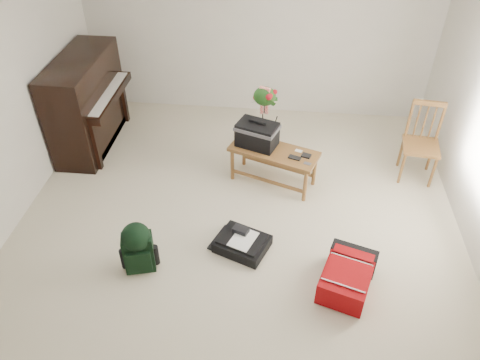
# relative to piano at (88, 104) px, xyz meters

# --- Properties ---
(floor) EXTENTS (5.00, 5.50, 0.01)m
(floor) POSITION_rel_piano_xyz_m (2.19, -1.60, -0.60)
(floor) COLOR #C2B59C
(floor) RESTS_ON ground
(ceiling) EXTENTS (5.00, 5.50, 0.01)m
(ceiling) POSITION_rel_piano_xyz_m (2.19, -1.60, 1.90)
(ceiling) COLOR white
(ceiling) RESTS_ON wall_back
(wall_back) EXTENTS (5.00, 0.04, 2.50)m
(wall_back) POSITION_rel_piano_xyz_m (2.19, 1.15, 0.65)
(wall_back) COLOR beige
(wall_back) RESTS_ON floor
(piano) EXTENTS (0.71, 1.50, 1.25)m
(piano) POSITION_rel_piano_xyz_m (0.00, 0.00, 0.00)
(piano) COLOR black
(piano) RESTS_ON floor
(bench) EXTENTS (1.15, 0.77, 0.82)m
(bench) POSITION_rel_piano_xyz_m (2.38, -0.63, -0.02)
(bench) COLOR brown
(bench) RESTS_ON floor
(dining_chair) EXTENTS (0.48, 0.48, 0.99)m
(dining_chair) POSITION_rel_piano_xyz_m (4.33, -0.30, -0.12)
(dining_chair) COLOR brown
(dining_chair) RESTS_ON floor
(red_suitcase) EXTENTS (0.62, 0.78, 0.28)m
(red_suitcase) POSITION_rel_piano_xyz_m (3.35, -2.18, -0.45)
(red_suitcase) COLOR #A2060F
(red_suitcase) RESTS_ON floor
(black_duffel) EXTENTS (0.64, 0.58, 0.22)m
(black_duffel) POSITION_rel_piano_xyz_m (2.28, -1.82, -0.52)
(black_duffel) COLOR black
(black_duffel) RESTS_ON floor
(green_backpack) EXTENTS (0.33, 0.31, 0.59)m
(green_backpack) POSITION_rel_piano_xyz_m (1.27, -2.21, -0.27)
(green_backpack) COLOR black
(green_backpack) RESTS_ON floor
(flower_stand) EXTENTS (0.46, 0.46, 1.13)m
(flower_stand) POSITION_rel_piano_xyz_m (2.39, -0.22, -0.05)
(flower_stand) COLOR black
(flower_stand) RESTS_ON floor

